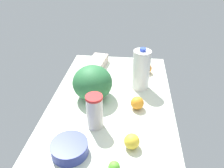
{
  "coord_description": "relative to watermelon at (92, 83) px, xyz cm",
  "views": [
    {
      "loc": [
        113.78,
        12.32,
        85.96
      ],
      "look_at": [
        0.0,
        0.0,
        13.0
      ],
      "focal_mm": 35.0,
      "sensor_mm": 36.0,
      "label": 1
    }
  ],
  "objects": [
    {
      "name": "milk_jug",
      "position": [
        -14.55,
        29.96,
        2.93
      ],
      "size": [
        11.47,
        11.47,
        28.94
      ],
      "color": "white",
      "rests_on": "countertop"
    },
    {
      "name": "countertop",
      "position": [
        -0.98,
        12.12,
        -12.26
      ],
      "size": [
        120.0,
        76.0,
        3.0
      ],
      "primitive_type": "cube",
      "color": "silver",
      "rests_on": "ground"
    },
    {
      "name": "orange_loose",
      "position": [
        8.8,
        28.28,
        -6.81
      ],
      "size": [
        7.91,
        7.91,
        7.91
      ],
      "primitive_type": "sphere",
      "color": "orange",
      "rests_on": "countertop"
    },
    {
      "name": "egg_carton",
      "position": [
        -38.13,
        -4.52,
        -7.43
      ],
      "size": [
        31.48,
        16.03,
        6.66
      ],
      "primitive_type": "cube",
      "rotation": [
        0.0,
        0.0,
        -0.14
      ],
      "color": "beige",
      "rests_on": "countertop"
    },
    {
      "name": "mixing_bowl",
      "position": [
        45.63,
        -2.78,
        -7.81
      ],
      "size": [
        17.55,
        17.55,
        5.9
      ],
      "primitive_type": "cylinder",
      "color": "#354096",
      "rests_on": "countertop"
    },
    {
      "name": "tumbler_cup",
      "position": [
        26.3,
        6.0,
        -0.88
      ],
      "size": [
        8.9,
        8.9,
        19.67
      ],
      "color": "beige",
      "rests_on": "countertop"
    },
    {
      "name": "watermelon",
      "position": [
        0.0,
        0.0,
        0.0
      ],
      "size": [
        24.81,
        24.81,
        21.52
      ],
      "primitive_type": "ellipsoid",
      "color": "#2C6E3D",
      "rests_on": "countertop"
    },
    {
      "name": "lime_far_back",
      "position": [
        53.29,
        18.9,
        -8.19
      ],
      "size": [
        5.15,
        5.15,
        5.15
      ],
      "primitive_type": "sphere",
      "color": "#5CB734",
      "rests_on": "countertop"
    },
    {
      "name": "orange_near_front",
      "position": [
        -35.59,
        35.17,
        -7.08
      ],
      "size": [
        7.35,
        7.35,
        7.35
      ],
      "primitive_type": "sphere",
      "color": "orange",
      "rests_on": "countertop"
    },
    {
      "name": "lemon_by_jug",
      "position": [
        39.03,
        25.96,
        -6.96
      ],
      "size": [
        7.59,
        7.59,
        7.59
      ],
      "primitive_type": "sphere",
      "color": "yellow",
      "rests_on": "countertop"
    }
  ]
}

